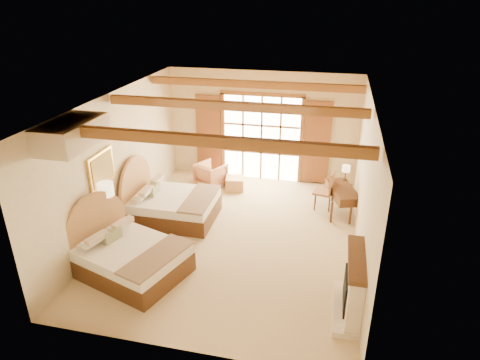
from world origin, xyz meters
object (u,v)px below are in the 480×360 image
(bed_far, at_px, (168,203))
(nightstand, at_px, (116,235))
(bed_near, at_px, (124,255))
(desk, at_px, (342,199))
(armchair, at_px, (211,174))

(bed_far, bearing_deg, nightstand, -113.63)
(bed_near, bearing_deg, desk, 59.11)
(desk, bearing_deg, armchair, 148.66)
(bed_near, bearing_deg, bed_far, 108.79)
(bed_far, bearing_deg, bed_near, -89.84)
(bed_far, relative_size, desk, 1.50)
(bed_far, relative_size, armchair, 2.73)
(nightstand, bearing_deg, desk, 41.83)
(bed_far, relative_size, nightstand, 3.77)
(bed_far, distance_m, armchair, 2.15)
(bed_near, height_order, desk, bed_near)
(bed_far, height_order, nightstand, bed_far)
(armchair, bearing_deg, bed_far, 103.51)
(bed_near, bearing_deg, nightstand, 146.00)
(bed_near, bearing_deg, armchair, 102.33)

